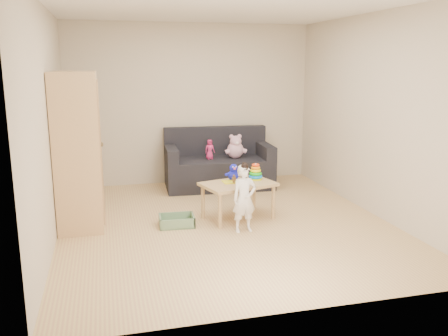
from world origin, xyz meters
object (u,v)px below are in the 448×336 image
object	(u,v)px
sofa	(219,173)
play_table	(238,201)
wardrobe	(78,150)
toddler	(244,199)

from	to	relation	value
sofa	play_table	size ratio (longest dim) A/B	1.88
play_table	wardrobe	bearing A→B (deg)	170.67
sofa	toddler	xyz separation A→B (m)	(-0.20, -2.09, 0.16)
toddler	sofa	bearing A→B (deg)	79.32
wardrobe	sofa	world-z (taller)	wardrobe
sofa	play_table	distance (m)	1.61
wardrobe	play_table	world-z (taller)	wardrobe
toddler	play_table	bearing A→B (deg)	77.24
play_table	toddler	bearing A→B (deg)	-97.50
wardrobe	toddler	world-z (taller)	wardrobe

